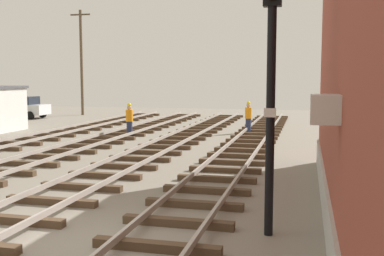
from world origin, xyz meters
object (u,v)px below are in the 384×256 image
parked_car_white (22,107)px  utility_pole_far (81,61)px  track_worker_foreground (248,117)px  track_worker_distant (129,120)px  signal_mast (271,61)px

parked_car_white → utility_pole_far: size_ratio=0.46×
track_worker_foreground → track_worker_distant: same height
parked_car_white → utility_pole_far: (3.21, 4.22, 3.83)m
signal_mast → track_worker_distant: (-8.79, 14.67, -2.65)m
parked_car_white → utility_pole_far: bearing=52.8°
track_worker_foreground → track_worker_distant: (-6.17, -3.46, 0.00)m
utility_pole_far → track_worker_foreground: bearing=-32.1°
signal_mast → track_worker_distant: 17.31m
utility_pole_far → track_worker_distant: size_ratio=4.85×
track_worker_foreground → signal_mast: bearing=-81.8°
track_worker_foreground → utility_pole_far: bearing=147.9°
track_worker_distant → track_worker_foreground: bearing=29.3°
parked_car_white → track_worker_distant: bearing=-35.5°
signal_mast → utility_pole_far: 33.58m
signal_mast → parked_car_white: 32.29m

